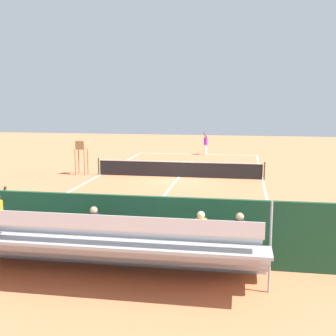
{
  "coord_description": "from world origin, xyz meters",
  "views": [
    {
      "loc": [
        -3.74,
        26.13,
        4.83
      ],
      "look_at": [
        0.0,
        4.0,
        1.2
      ],
      "focal_mm": 46.98,
      "sensor_mm": 36.0,
      "label": 1
    }
  ],
  "objects": [
    {
      "name": "tennis_net",
      "position": [
        0.0,
        0.0,
        0.5
      ],
      "size": [
        10.3,
        0.1,
        1.07
      ],
      "color": "black",
      "rests_on": "ground"
    },
    {
      "name": "court_line_markings",
      "position": [
        0.0,
        -0.04,
        0.0
      ],
      "size": [
        10.1,
        22.2,
        0.01
      ],
      "color": "white",
      "rests_on": "ground"
    },
    {
      "name": "courtside_bench",
      "position": [
        -1.91,
        13.27,
        0.56
      ],
      "size": [
        1.8,
        0.4,
        0.93
      ],
      "color": "#9E754C",
      "rests_on": "ground"
    },
    {
      "name": "equipment_bag",
      "position": [
        -0.41,
        13.4,
        0.18
      ],
      "size": [
        0.9,
        0.36,
        0.36
      ],
      "primitive_type": "cube",
      "color": "black",
      "rests_on": "ground"
    },
    {
      "name": "tennis_racket",
      "position": [
        0.2,
        -11.1,
        0.01
      ],
      "size": [
        0.53,
        0.49,
        0.03
      ],
      "color": "black",
      "rests_on": "ground"
    },
    {
      "name": "tennis_player",
      "position": [
        -0.73,
        -10.86,
        1.02
      ],
      "size": [
        0.44,
        0.56,
        1.93
      ],
      "color": "white",
      "rests_on": "ground"
    },
    {
      "name": "ground_plane",
      "position": [
        0.0,
        0.0,
        0.0
      ],
      "size": [
        60.0,
        60.0,
        0.0
      ],
      "primitive_type": "plane",
      "color": "#CC7047"
    },
    {
      "name": "bleacher_stand",
      "position": [
        -0.08,
        15.35,
        0.92
      ],
      "size": [
        9.06,
        2.4,
        2.48
      ],
      "color": "#9EA0A5",
      "rests_on": "ground"
    },
    {
      "name": "line_judge",
      "position": [
        4.06,
        13.18,
        1.02
      ],
      "size": [
        0.42,
        0.55,
        1.93
      ],
      "color": "#232328",
      "rests_on": "ground"
    },
    {
      "name": "tennis_ball_near",
      "position": [
        0.69,
        -9.84,
        0.03
      ],
      "size": [
        0.07,
        0.07,
        0.07
      ],
      "primitive_type": "sphere",
      "color": "#CCDB33",
      "rests_on": "ground"
    },
    {
      "name": "umpire_chair",
      "position": [
        6.2,
        0.1,
        1.31
      ],
      "size": [
        0.67,
        0.67,
        2.14
      ],
      "color": "olive",
      "rests_on": "ground"
    },
    {
      "name": "backdrop_wall",
      "position": [
        0.0,
        14.0,
        1.0
      ],
      "size": [
        18.0,
        0.16,
        2.0
      ],
      "primitive_type": "cube",
      "color": "#194228",
      "rests_on": "ground"
    }
  ]
}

